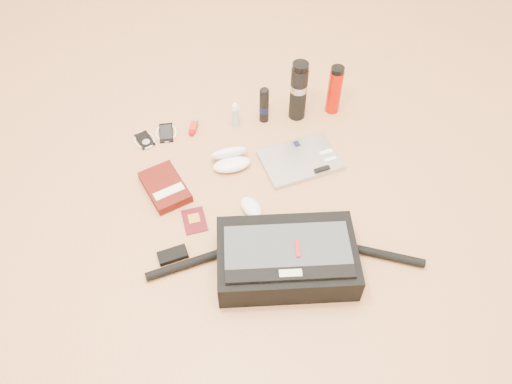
# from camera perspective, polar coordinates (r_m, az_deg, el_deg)

# --- Properties ---
(ground) EXTENTS (4.00, 4.00, 0.00)m
(ground) POSITION_cam_1_polar(r_m,az_deg,el_deg) (1.87, 0.22, -2.29)
(ground) COLOR #B67B4C
(ground) RESTS_ON ground
(messenger_bag) EXTENTS (0.96, 0.35, 0.13)m
(messenger_bag) POSITION_cam_1_polar(r_m,az_deg,el_deg) (1.69, 3.44, -7.53)
(messenger_bag) COLOR black
(messenger_bag) RESTS_ON ground
(laptop) EXTENTS (0.34, 0.26, 0.03)m
(laptop) POSITION_cam_1_polar(r_m,az_deg,el_deg) (2.03, 5.10, 3.67)
(laptop) COLOR #AAAAAC
(laptop) RESTS_ON ground
(book) EXTENTS (0.20, 0.25, 0.04)m
(book) POSITION_cam_1_polar(r_m,az_deg,el_deg) (1.95, -10.30, 0.58)
(book) COLOR #440C07
(book) RESTS_ON ground
(passport) EXTENTS (0.09, 0.12, 0.01)m
(passport) POSITION_cam_1_polar(r_m,az_deg,el_deg) (1.86, -7.05, -3.25)
(passport) COLOR #450A10
(passport) RESTS_ON ground
(mouse) EXTENTS (0.10, 0.13, 0.04)m
(mouse) POSITION_cam_1_polar(r_m,az_deg,el_deg) (1.86, -0.56, -1.79)
(mouse) COLOR white
(mouse) RESTS_ON ground
(sunglasses_case) EXTENTS (0.16, 0.14, 0.09)m
(sunglasses_case) POSITION_cam_1_polar(r_m,az_deg,el_deg) (2.00, -2.94, 3.81)
(sunglasses_case) COLOR white
(sunglasses_case) RESTS_ON ground
(ipod) EXTENTS (0.11, 0.11, 0.01)m
(ipod) POSITION_cam_1_polar(r_m,az_deg,el_deg) (2.16, -12.62, 5.82)
(ipod) COLOR black
(ipod) RESTS_ON ground
(phone) EXTENTS (0.09, 0.11, 0.01)m
(phone) POSITION_cam_1_polar(r_m,az_deg,el_deg) (2.17, -10.22, 6.68)
(phone) COLOR black
(phone) RESTS_ON ground
(inhaler) EXTENTS (0.05, 0.10, 0.03)m
(inhaler) POSITION_cam_1_polar(r_m,az_deg,el_deg) (2.17, -7.13, 7.41)
(inhaler) COLOR #AB2212
(inhaler) RESTS_ON ground
(spray_bottle) EXTENTS (0.04, 0.04, 0.12)m
(spray_bottle) POSITION_cam_1_polar(r_m,az_deg,el_deg) (2.15, -2.37, 8.72)
(spray_bottle) COLOR #92B7C8
(spray_bottle) RESTS_ON ground
(aerosol_can) EXTENTS (0.05, 0.05, 0.17)m
(aerosol_can) POSITION_cam_1_polar(r_m,az_deg,el_deg) (2.15, 0.94, 9.93)
(aerosol_can) COLOR black
(aerosol_can) RESTS_ON ground
(thermos_black) EXTENTS (0.09, 0.09, 0.28)m
(thermos_black) POSITION_cam_1_polar(r_m,az_deg,el_deg) (2.14, 4.88, 11.45)
(thermos_black) COLOR black
(thermos_black) RESTS_ON ground
(thermos_red) EXTENTS (0.08, 0.08, 0.23)m
(thermos_red) POSITION_cam_1_polar(r_m,az_deg,el_deg) (2.20, 8.98, 11.45)
(thermos_red) COLOR #AE0E00
(thermos_red) RESTS_ON ground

